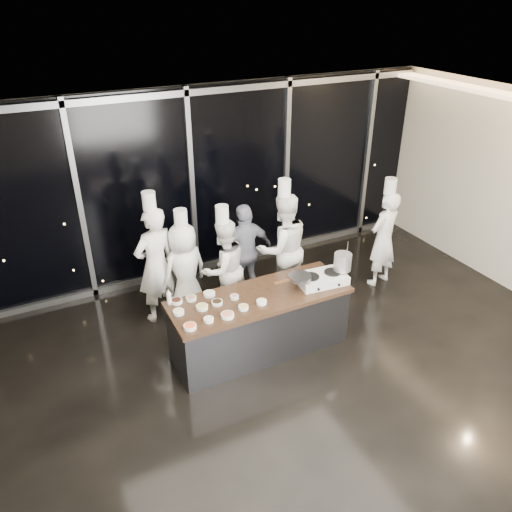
{
  "coord_description": "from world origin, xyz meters",
  "views": [
    {
      "loc": [
        -2.54,
        -4.07,
        4.53
      ],
      "look_at": [
        0.09,
        1.2,
        1.33
      ],
      "focal_mm": 35.0,
      "sensor_mm": 36.0,
      "label": 1
    }
  ],
  "objects_px": {
    "chef_right": "(283,248)",
    "stock_pot": "(343,262)",
    "chef_center": "(224,268)",
    "chef_side": "(383,238)",
    "demo_counter": "(260,323)",
    "stove": "(321,278)",
    "chef_left": "(185,271)",
    "chef_far_left": "(156,264)",
    "frying_pan": "(299,277)",
    "guest": "(246,252)"
  },
  "relations": [
    {
      "from": "chef_far_left",
      "to": "guest",
      "type": "bearing_deg",
      "value": 161.19
    },
    {
      "from": "chef_center",
      "to": "chef_side",
      "type": "distance_m",
      "value": 2.75
    },
    {
      "from": "stove",
      "to": "chef_center",
      "type": "xyz_separation_m",
      "value": [
        -0.98,
        1.14,
        -0.16
      ]
    },
    {
      "from": "frying_pan",
      "to": "chef_left",
      "type": "xyz_separation_m",
      "value": [
        -1.17,
        1.33,
        -0.28
      ]
    },
    {
      "from": "chef_center",
      "to": "chef_side",
      "type": "height_order",
      "value": "chef_side"
    },
    {
      "from": "stock_pot",
      "to": "chef_right",
      "type": "height_order",
      "value": "chef_right"
    },
    {
      "from": "chef_right",
      "to": "chef_side",
      "type": "height_order",
      "value": "chef_right"
    },
    {
      "from": "demo_counter",
      "to": "chef_far_left",
      "type": "relative_size",
      "value": 1.2
    },
    {
      "from": "frying_pan",
      "to": "chef_left",
      "type": "relative_size",
      "value": 0.32
    },
    {
      "from": "stove",
      "to": "frying_pan",
      "type": "bearing_deg",
      "value": -178.04
    },
    {
      "from": "chef_left",
      "to": "chef_center",
      "type": "distance_m",
      "value": 0.58
    },
    {
      "from": "chef_left",
      "to": "guest",
      "type": "bearing_deg",
      "value": 168.86
    },
    {
      "from": "chef_side",
      "to": "chef_left",
      "type": "bearing_deg",
      "value": -22.83
    },
    {
      "from": "demo_counter",
      "to": "stock_pot",
      "type": "xyz_separation_m",
      "value": [
        1.23,
        -0.12,
        0.71
      ]
    },
    {
      "from": "chef_right",
      "to": "stock_pot",
      "type": "bearing_deg",
      "value": 107.11
    },
    {
      "from": "stove",
      "to": "guest",
      "type": "height_order",
      "value": "guest"
    },
    {
      "from": "guest",
      "to": "chef_right",
      "type": "xyz_separation_m",
      "value": [
        0.49,
        -0.33,
        0.11
      ]
    },
    {
      "from": "chef_left",
      "to": "chef_side",
      "type": "relative_size",
      "value": 0.94
    },
    {
      "from": "chef_center",
      "to": "stock_pot",
      "type": "bearing_deg",
      "value": 125.92
    },
    {
      "from": "stock_pot",
      "to": "chef_far_left",
      "type": "relative_size",
      "value": 0.12
    },
    {
      "from": "demo_counter",
      "to": "chef_right",
      "type": "height_order",
      "value": "chef_right"
    },
    {
      "from": "guest",
      "to": "chef_right",
      "type": "height_order",
      "value": "chef_right"
    },
    {
      "from": "demo_counter",
      "to": "stock_pot",
      "type": "bearing_deg",
      "value": -5.43
    },
    {
      "from": "stock_pot",
      "to": "chef_right",
      "type": "distance_m",
      "value": 1.2
    },
    {
      "from": "demo_counter",
      "to": "frying_pan",
      "type": "relative_size",
      "value": 4.36
    },
    {
      "from": "demo_counter",
      "to": "stove",
      "type": "height_order",
      "value": "stove"
    },
    {
      "from": "stove",
      "to": "chef_right",
      "type": "bearing_deg",
      "value": 95.07
    },
    {
      "from": "frying_pan",
      "to": "chef_center",
      "type": "xyz_separation_m",
      "value": [
        -0.63,
        1.11,
        -0.27
      ]
    },
    {
      "from": "demo_counter",
      "to": "stove",
      "type": "bearing_deg",
      "value": -5.7
    },
    {
      "from": "frying_pan",
      "to": "chef_center",
      "type": "relative_size",
      "value": 0.31
    },
    {
      "from": "demo_counter",
      "to": "chef_center",
      "type": "bearing_deg",
      "value": 94.0
    },
    {
      "from": "stock_pot",
      "to": "chef_center",
      "type": "height_order",
      "value": "chef_center"
    },
    {
      "from": "chef_side",
      "to": "stove",
      "type": "bearing_deg",
      "value": 11.33
    },
    {
      "from": "stove",
      "to": "stock_pot",
      "type": "distance_m",
      "value": 0.37
    },
    {
      "from": "demo_counter",
      "to": "stove",
      "type": "distance_m",
      "value": 1.05
    },
    {
      "from": "demo_counter",
      "to": "chef_left",
      "type": "relative_size",
      "value": 1.39
    },
    {
      "from": "frying_pan",
      "to": "chef_center",
      "type": "bearing_deg",
      "value": 125.06
    },
    {
      "from": "chef_center",
      "to": "chef_side",
      "type": "relative_size",
      "value": 0.96
    },
    {
      "from": "demo_counter",
      "to": "stove",
      "type": "relative_size",
      "value": 3.46
    },
    {
      "from": "demo_counter",
      "to": "chef_far_left",
      "type": "height_order",
      "value": "chef_far_left"
    },
    {
      "from": "stock_pot",
      "to": "chef_side",
      "type": "xyz_separation_m",
      "value": [
        1.43,
        0.82,
        -0.31
      ]
    },
    {
      "from": "frying_pan",
      "to": "stock_pot",
      "type": "relative_size",
      "value": 2.32
    },
    {
      "from": "demo_counter",
      "to": "guest",
      "type": "distance_m",
      "value": 1.46
    },
    {
      "from": "frying_pan",
      "to": "guest",
      "type": "height_order",
      "value": "guest"
    },
    {
      "from": "chef_right",
      "to": "chef_side",
      "type": "distance_m",
      "value": 1.77
    },
    {
      "from": "chef_left",
      "to": "chef_center",
      "type": "height_order",
      "value": "chef_center"
    },
    {
      "from": "chef_far_left",
      "to": "chef_side",
      "type": "bearing_deg",
      "value": 152.32
    },
    {
      "from": "chef_center",
      "to": "chef_side",
      "type": "bearing_deg",
      "value": 160.52
    },
    {
      "from": "demo_counter",
      "to": "stove",
      "type": "xyz_separation_m",
      "value": [
        0.91,
        -0.09,
        0.51
      ]
    },
    {
      "from": "chef_right",
      "to": "chef_far_left",
      "type": "bearing_deg",
      "value": -9.03
    }
  ]
}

